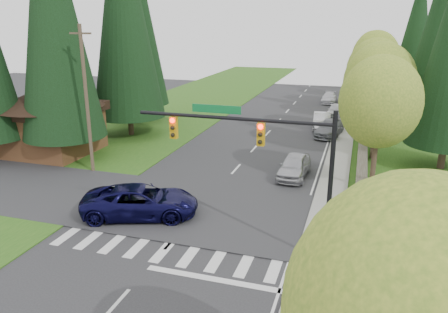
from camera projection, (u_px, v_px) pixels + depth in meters
The scene contains 29 objects.
ground at pixel (128, 291), 17.18m from camera, with size 120.00×120.00×0.00m, color #28282B.
grass_east at pixel (425, 167), 31.65m from camera, with size 14.00×110.00×0.06m, color #265316.
grass_west at pixel (111, 139), 39.11m from camera, with size 14.00×110.00×0.06m, color #265316.
cross_street at pixel (199, 210), 24.46m from camera, with size 120.00×8.00×0.10m, color #28282B.
sidewalk_east at pixel (340, 152), 35.21m from camera, with size 1.80×80.00×0.13m, color gray.
curb_east at pixel (329, 151), 35.45m from camera, with size 0.20×80.00×0.13m, color gray.
stone_wall_north at pixel (363, 128), 41.92m from camera, with size 0.70×40.00×0.70m, color #4C4438.
traffic_signal at pixel (264, 149), 18.53m from camera, with size 8.70×0.37×6.80m.
brown_building at pixel (51, 114), 34.20m from camera, with size 8.40×8.40×5.40m.
utility_pole at pixel (86, 99), 29.30m from camera, with size 1.60×0.24×10.00m.
decid_tree_0 at pixel (380, 102), 25.62m from camera, with size 4.80×4.80×8.37m.
decid_tree_1 at pixel (379, 83), 31.90m from camera, with size 5.20×5.20×8.80m.
decid_tree_2 at pixel (375, 71), 38.29m from camera, with size 5.00×5.00×8.82m.
decid_tree_3 at pixel (375, 67), 44.71m from camera, with size 5.00×5.00×8.55m.
decid_tree_4 at pixel (375, 57), 50.94m from camera, with size 5.40×5.40×9.18m.
decid_tree_5 at pixel (372, 57), 57.53m from camera, with size 4.80×4.80×8.30m.
decid_tree_6 at pixel (373, 51), 63.77m from camera, with size 5.20×5.20×8.86m.
conifer_w_a at pixel (52, 11), 30.44m from camera, with size 6.12×6.12×19.80m.
conifer_w_b at pixel (55, 26), 35.24m from camera, with size 5.44×5.44×17.80m.
conifer_w_c at pixel (123, 7), 37.28m from camera, with size 6.46×6.46×20.80m.
conifer_w_e at pixel (137, 19), 43.62m from camera, with size 5.78×5.78×18.80m.
conifer_e_b at pixel (446, 14), 40.61m from camera, with size 6.12×6.12×19.80m.
conifer_e_c at pixel (417, 28), 54.09m from camera, with size 5.10×5.10×16.80m.
suv_navy at pixel (141, 201), 23.52m from camera, with size 2.85×6.17×1.71m, color black.
parked_car_a at pixel (294, 166), 29.54m from camera, with size 1.80×4.46×1.52m, color #B3B4B8.
parked_car_b at pixel (330, 128), 40.12m from camera, with size 2.02×4.97×1.44m, color slate.
parked_car_c at pixel (322, 121), 42.75m from camera, with size 1.63×4.69×1.54m, color silver.
parked_car_d at pixel (336, 110), 48.14m from camera, with size 1.66×4.12×1.41m, color silver.
parked_car_e at pixel (329, 98), 56.29m from camera, with size 1.79×4.40×1.28m, color silver.
Camera 1 is at (8.07, -12.99, 10.19)m, focal length 35.00 mm.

